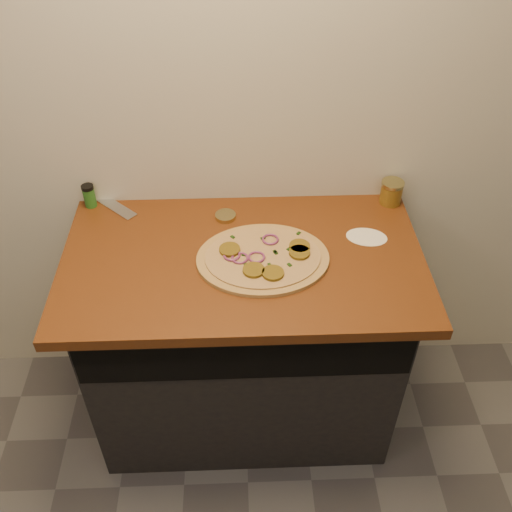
{
  "coord_description": "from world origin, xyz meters",
  "views": [
    {
      "loc": [
        -0.01,
        0.01,
        2.15
      ],
      "look_at": [
        0.04,
        1.36,
        0.95
      ],
      "focal_mm": 40.0,
      "sensor_mm": 36.0,
      "label": 1
    }
  ],
  "objects_px": {
    "spice_shaker": "(89,196)",
    "chefs_knife": "(97,195)",
    "pizza": "(263,258)",
    "salsa_jar": "(391,192)"
  },
  "relations": [
    {
      "from": "pizza",
      "to": "salsa_jar",
      "type": "relative_size",
      "value": 4.96
    },
    {
      "from": "chefs_knife",
      "to": "spice_shaker",
      "type": "bearing_deg",
      "value": -101.08
    },
    {
      "from": "pizza",
      "to": "chefs_knife",
      "type": "xyz_separation_m",
      "value": [
        -0.6,
        0.38,
        -0.0
      ]
    },
    {
      "from": "chefs_knife",
      "to": "salsa_jar",
      "type": "relative_size",
      "value": 3.11
    },
    {
      "from": "salsa_jar",
      "to": "spice_shaker",
      "type": "relative_size",
      "value": 1.02
    },
    {
      "from": "salsa_jar",
      "to": "pizza",
      "type": "bearing_deg",
      "value": -147.81
    },
    {
      "from": "pizza",
      "to": "chefs_knife",
      "type": "height_order",
      "value": "pizza"
    },
    {
      "from": "spice_shaker",
      "to": "chefs_knife",
      "type": "bearing_deg",
      "value": 78.92
    },
    {
      "from": "chefs_knife",
      "to": "salsa_jar",
      "type": "height_order",
      "value": "salsa_jar"
    },
    {
      "from": "chefs_knife",
      "to": "spice_shaker",
      "type": "relative_size",
      "value": 3.16
    }
  ]
}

